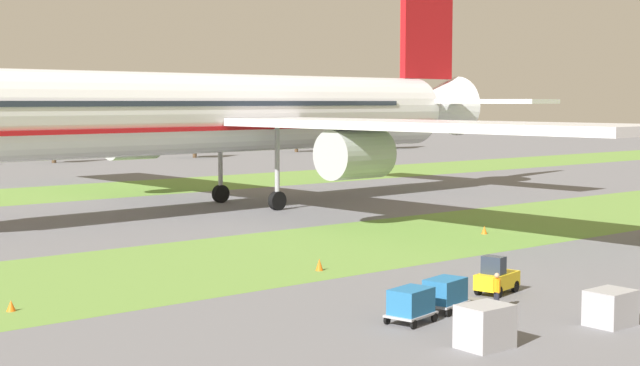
# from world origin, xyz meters

# --- Properties ---
(grass_strip_near) EXTENTS (320.00, 17.16, 0.01)m
(grass_strip_near) POSITION_xyz_m (0.00, 26.40, 0.00)
(grass_strip_near) COLOR olive
(grass_strip_near) RESTS_ON ground
(grass_strip_far) EXTENTS (320.00, 17.16, 0.01)m
(grass_strip_far) POSITION_xyz_m (0.00, 72.72, 0.00)
(grass_strip_far) COLOR olive
(grass_strip_far) RESTS_ON ground
(airliner) EXTENTS (65.77, 81.02, 24.22)m
(airliner) POSITION_xyz_m (8.00, 49.66, 8.69)
(airliner) COLOR silver
(airliner) RESTS_ON ground
(baggage_tug) EXTENTS (2.81, 1.81, 1.97)m
(baggage_tug) POSITION_xyz_m (-2.48, 9.57, 0.81)
(baggage_tug) COLOR yellow
(baggage_tug) RESTS_ON ground
(cargo_dolly_lead) EXTENTS (2.46, 1.92, 1.55)m
(cargo_dolly_lead) POSITION_xyz_m (-7.40, 8.53, 0.92)
(cargo_dolly_lead) COLOR #A3A3A8
(cargo_dolly_lead) RESTS_ON ground
(cargo_dolly_second) EXTENTS (2.46, 1.92, 1.55)m
(cargo_dolly_second) POSITION_xyz_m (-10.23, 7.93, 0.92)
(cargo_dolly_second) COLOR #A3A3A8
(cargo_dolly_second) RESTS_ON ground
(ground_crew_marshaller) EXTENTS (0.36, 0.51, 1.74)m
(ground_crew_marshaller) POSITION_xyz_m (-5.25, 7.26, 0.95)
(ground_crew_marshaller) COLOR black
(ground_crew_marshaller) RESTS_ON ground
(uld_container_0) EXTENTS (2.04, 1.65, 1.73)m
(uld_container_0) POSITION_xyz_m (-10.88, 3.17, 0.87)
(uld_container_0) COLOR #A3A3A8
(uld_container_0) RESTS_ON ground
(uld_container_1) EXTENTS (2.02, 1.62, 1.55)m
(uld_container_1) POSITION_xyz_m (-3.80, 2.13, 0.78)
(uld_container_1) COLOR #A3A3A8
(uld_container_1) RESTS_ON ground
(taxiway_marker_0) EXTENTS (0.44, 0.44, 0.51)m
(taxiway_marker_0) POSITION_xyz_m (-22.93, 21.41, 0.26)
(taxiway_marker_0) COLOR orange
(taxiway_marker_0) RESTS_ON ground
(taxiway_marker_1) EXTENTS (0.44, 0.44, 0.68)m
(taxiway_marker_1) POSITION_xyz_m (-5.29, 20.26, 0.34)
(taxiway_marker_1) COLOR orange
(taxiway_marker_1) RESTS_ON ground
(taxiway_marker_2) EXTENTS (0.44, 0.44, 0.59)m
(taxiway_marker_2) POSITION_xyz_m (13.46, 23.92, 0.29)
(taxiway_marker_2) COLOR orange
(taxiway_marker_2) RESTS_ON ground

